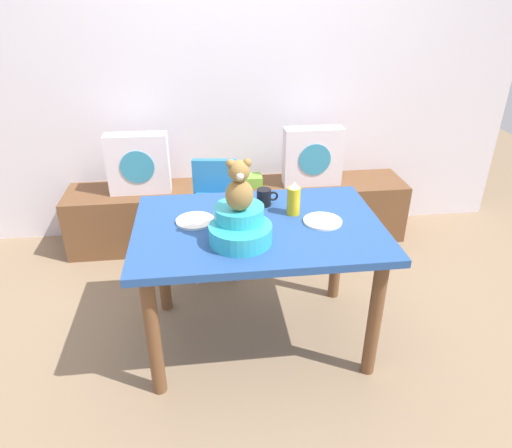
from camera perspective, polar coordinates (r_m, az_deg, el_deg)
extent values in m
plane|color=#8C7256|center=(2.76, 0.26, -13.79)|extent=(8.00, 8.00, 0.00)
cube|color=silver|center=(3.55, -2.79, 19.11)|extent=(4.40, 0.10, 2.60)
cube|color=brown|center=(3.61, -2.07, 1.41)|extent=(2.60, 0.44, 0.46)
cube|color=silver|center=(3.44, -14.49, 7.31)|extent=(0.44, 0.14, 0.44)
cylinder|color=teal|center=(3.37, -14.62, 6.87)|extent=(0.24, 0.01, 0.24)
cube|color=silver|center=(3.50, 7.09, 8.37)|extent=(0.44, 0.14, 0.44)
cylinder|color=teal|center=(3.44, 7.37, 7.96)|extent=(0.24, 0.01, 0.24)
cube|color=#77B33B|center=(3.51, -0.93, 5.45)|extent=(0.20, 0.14, 0.08)
cube|color=#264C8C|center=(2.34, 0.30, -0.48)|extent=(1.27, 0.86, 0.04)
cylinder|color=brown|center=(2.28, -12.71, -13.56)|extent=(0.07, 0.07, 0.70)
cylinder|color=brown|center=(2.40, 14.61, -11.36)|extent=(0.07, 0.07, 0.70)
cylinder|color=brown|center=(2.82, -11.67, -4.51)|extent=(0.07, 0.07, 0.70)
cylinder|color=brown|center=(2.92, 10.09, -3.16)|extent=(0.07, 0.07, 0.70)
cylinder|color=#2672B2|center=(3.07, -5.30, 2.20)|extent=(0.34, 0.34, 0.10)
cube|color=#2672B2|center=(3.14, -5.18, 5.94)|extent=(0.30, 0.09, 0.24)
cube|color=white|center=(2.89, -5.70, 1.83)|extent=(0.32, 0.24, 0.02)
cylinder|color=silver|center=(3.08, -7.58, -3.76)|extent=(0.03, 0.03, 0.46)
cylinder|color=silver|center=(3.09, -2.38, -3.46)|extent=(0.03, 0.03, 0.46)
cylinder|color=silver|center=(3.33, -7.60, -1.26)|extent=(0.03, 0.03, 0.46)
cylinder|color=silver|center=(3.33, -2.79, -0.99)|extent=(0.03, 0.03, 0.46)
cylinder|color=#2DAFC0|center=(2.16, -1.95, -1.21)|extent=(0.30, 0.30, 0.09)
cylinder|color=#2DAFC0|center=(2.17, -2.13, 1.40)|extent=(0.24, 0.24, 0.07)
ellipsoid|color=olive|center=(2.09, -2.09, 3.62)|extent=(0.13, 0.11, 0.15)
sphere|color=olive|center=(2.04, -2.14, 6.63)|extent=(0.10, 0.10, 0.10)
sphere|color=beige|center=(2.01, -2.03, 6.00)|extent=(0.04, 0.04, 0.04)
sphere|color=olive|center=(2.03, -3.23, 7.57)|extent=(0.04, 0.04, 0.04)
sphere|color=olive|center=(2.03, -1.10, 7.67)|extent=(0.04, 0.04, 0.04)
cylinder|color=gold|center=(2.42, 4.72, 2.88)|extent=(0.07, 0.07, 0.15)
cone|color=white|center=(2.38, 4.81, 4.90)|extent=(0.06, 0.06, 0.03)
cylinder|color=black|center=(2.52, 1.00, 3.35)|extent=(0.08, 0.08, 0.09)
torus|color=black|center=(2.53, 2.17, 3.51)|extent=(0.06, 0.01, 0.06)
cylinder|color=white|center=(2.38, -7.61, 0.42)|extent=(0.20, 0.20, 0.01)
cylinder|color=white|center=(2.38, 8.33, 0.35)|extent=(0.20, 0.20, 0.01)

